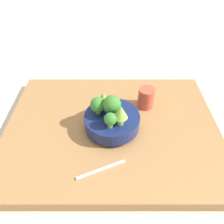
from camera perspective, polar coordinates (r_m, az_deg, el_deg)
ground_plane at (r=0.96m, az=-0.01°, el=-5.46°), size 6.00×6.00×0.00m
table at (r=0.94m, az=-0.01°, el=-4.46°), size 0.89×0.68×0.05m
bowl at (r=0.88m, az=-0.00°, el=-2.35°), size 0.22×0.22×0.07m
romanesco_piece_near at (r=0.79m, az=2.27°, el=-0.24°), size 0.05×0.05×0.09m
broccoli_floret_center at (r=0.82m, az=-0.00°, el=1.89°), size 0.07×0.07×0.09m
romanesco_piece_far at (r=0.86m, az=-2.32°, el=3.43°), size 0.05×0.05×0.08m
broccoli_floret_front at (r=0.79m, az=-0.41°, el=-1.97°), size 0.05×0.05×0.06m
broccoli_floret_left at (r=0.84m, az=-3.73°, el=1.61°), size 0.06×0.06×0.07m
cup at (r=0.99m, az=8.84°, el=3.69°), size 0.07×0.07×0.09m
fork at (r=0.78m, az=-2.81°, el=-14.80°), size 0.17×0.08×0.01m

